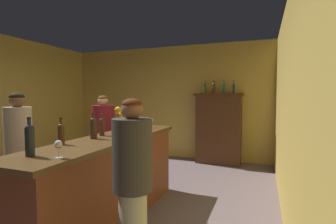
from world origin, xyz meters
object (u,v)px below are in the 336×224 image
object	(u,v)px
wine_bottle_merlot	(30,139)
wine_glass_front	(129,124)
cheese_plate	(125,132)
wine_glass_mid	(58,145)
flower_arrangement	(120,126)
bar_counter	(110,180)
patron_near_entrance	(104,136)
wine_glass_rear	(130,121)
patron_in_grey	(19,148)
display_bottle_midright	(234,88)
wine_bottle_chardonnay	(61,133)
display_bottle_center	(224,87)
display_cabinet	(219,127)
display_bottle_midleft	(214,87)
wine_glass_spare	(151,121)
wine_bottle_rose	(93,127)
bartender	(133,183)
wine_bottle_malbec	(136,121)
wine_bottle_syrah	(102,126)
display_bottle_left	(205,87)

from	to	relation	value
wine_bottle_merlot	wine_glass_front	distance (m)	1.64
wine_glass_front	cheese_plate	xyz separation A→B (m)	(0.05, -0.21, -0.09)
wine_glass_mid	flower_arrangement	xyz separation A→B (m)	(-0.08, 1.06, 0.04)
bar_counter	patron_near_entrance	size ratio (longest dim) A/B	1.73
wine_glass_rear	patron_in_grey	world-z (taller)	patron_in_grey
cheese_plate	patron_near_entrance	distance (m)	1.17
flower_arrangement	display_bottle_midright	size ratio (longest dim) A/B	1.25
wine_bottle_chardonnay	display_bottle_center	distance (m)	3.94
wine_glass_mid	display_cabinet	bearing A→B (deg)	82.08
display_bottle_midleft	display_bottle_center	size ratio (longest dim) A/B	1.05
display_cabinet	wine_glass_front	world-z (taller)	display_cabinet
display_cabinet	wine_glass_spare	xyz separation A→B (m)	(-0.70, -2.16, 0.32)
wine_glass_mid	wine_bottle_rose	bearing A→B (deg)	110.06
wine_glass_front	display_bottle_midright	distance (m)	2.90
display_bottle_midright	bartender	size ratio (longest dim) A/B	0.19
display_cabinet	display_bottle_center	bearing A→B (deg)	-0.00
wine_bottle_malbec	wine_bottle_chardonnay	size ratio (longest dim) A/B	1.14
wine_glass_front	cheese_plate	world-z (taller)	wine_glass_front
bar_counter	wine_glass_front	bearing A→B (deg)	96.90
wine_bottle_merlot	wine_glass_front	size ratio (longest dim) A/B	2.50
display_cabinet	display_bottle_center	world-z (taller)	display_bottle_center
wine_glass_front	wine_glass_spare	distance (m)	0.45
display_cabinet	flower_arrangement	size ratio (longest dim) A/B	4.32
bar_counter	wine_glass_mid	world-z (taller)	wine_glass_mid
flower_arrangement	display_bottle_midleft	xyz separation A→B (m)	(0.55, 3.13, 0.55)
wine_bottle_syrah	wine_glass_mid	distance (m)	1.15
bar_counter	patron_near_entrance	distance (m)	1.48
display_cabinet	flower_arrangement	world-z (taller)	display_cabinet
wine_bottle_syrah	bartender	world-z (taller)	bartender
wine_glass_front	display_bottle_center	bearing A→B (deg)	69.85
wine_bottle_merlot	wine_glass_rear	size ratio (longest dim) A/B	2.32
bartender	display_bottle_center	bearing A→B (deg)	-109.14
wine_glass_front	wine_bottle_chardonnay	bearing A→B (deg)	-97.01
display_cabinet	wine_bottle_rose	distance (m)	3.47
wine_bottle_merlot	wine_glass_rear	bearing A→B (deg)	93.84
bar_counter	bartender	world-z (taller)	bartender
wine_bottle_chardonnay	flower_arrangement	world-z (taller)	flower_arrangement
patron_in_grey	wine_bottle_chardonnay	bearing A→B (deg)	-51.38
wine_glass_front	wine_bottle_syrah	bearing A→B (deg)	-100.90
display_bottle_left	patron_in_grey	bearing A→B (deg)	-115.14
wine_bottle_merlot	wine_bottle_syrah	bearing A→B (deg)	94.72
wine_glass_mid	display_bottle_center	world-z (taller)	display_bottle_center
wine_bottle_merlot	wine_bottle_chardonnay	distance (m)	0.51
patron_in_grey	bar_counter	bearing A→B (deg)	-22.86
wine_glass_rear	display_bottle_midright	xyz separation A→B (m)	(1.30, 2.33, 0.57)
cheese_plate	display_cabinet	bearing A→B (deg)	74.24
display_bottle_left	display_bottle_center	bearing A→B (deg)	0.00
flower_arrangement	display_bottle_left	size ratio (longest dim) A/B	1.13
wine_bottle_syrah	wine_glass_rear	size ratio (longest dim) A/B	1.99
patron_near_entrance	wine_glass_front	bearing A→B (deg)	9.05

